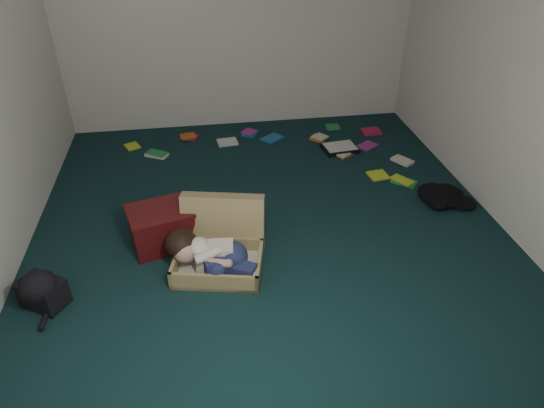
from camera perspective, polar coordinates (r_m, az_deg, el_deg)
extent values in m
plane|color=black|center=(4.20, -0.32, -2.86)|extent=(4.50, 4.50, 0.00)
plane|color=white|center=(5.74, -4.03, 21.48)|extent=(4.50, 0.00, 4.50)
plane|color=white|center=(1.69, 11.44, -12.08)|extent=(4.50, 0.00, 4.50)
plane|color=white|center=(4.34, 27.59, 13.94)|extent=(0.00, 4.50, 4.50)
cube|color=tan|center=(3.74, -6.33, -6.93)|extent=(0.75, 0.60, 0.15)
cube|color=silver|center=(3.77, -6.30, -7.36)|extent=(0.68, 0.54, 0.02)
cube|color=tan|center=(3.88, -5.77, -2.20)|extent=(0.69, 0.34, 0.48)
cube|color=white|center=(3.68, -6.75, -6.08)|extent=(0.29, 0.18, 0.21)
sphere|color=tan|center=(3.66, -10.17, -5.49)|extent=(0.18, 0.18, 0.18)
ellipsoid|color=black|center=(3.69, -10.61, -4.55)|extent=(0.24, 0.25, 0.21)
ellipsoid|color=#20294F|center=(3.66, -4.54, -6.10)|extent=(0.22, 0.25, 0.21)
cube|color=#20294F|center=(3.60, -5.95, -7.20)|extent=(0.26, 0.16, 0.13)
cube|color=#20294F|center=(3.59, -3.71, -7.71)|extent=(0.25, 0.21, 0.10)
sphere|color=white|center=(3.62, -2.22, -7.71)|extent=(0.10, 0.10, 0.10)
sphere|color=white|center=(3.57, -2.33, -8.52)|extent=(0.09, 0.09, 0.09)
cylinder|color=tan|center=(3.55, -6.37, -6.85)|extent=(0.18, 0.09, 0.06)
cube|color=#470E0F|center=(4.03, -12.85, -2.82)|extent=(0.55, 0.48, 0.32)
cube|color=#470E0F|center=(3.94, -13.16, -0.82)|extent=(0.58, 0.50, 0.02)
cube|color=black|center=(5.50, 8.00, 6.51)|extent=(0.40, 0.32, 0.05)
cube|color=white|center=(5.49, 8.02, 6.76)|extent=(0.36, 0.28, 0.01)
cube|color=#CCE528|center=(5.74, -16.11, 6.55)|extent=(0.19, 0.14, 0.02)
cube|color=#C01943|center=(5.81, -9.68, 7.77)|extent=(0.23, 0.22, 0.02)
cube|color=white|center=(5.63, -5.27, 7.25)|extent=(0.19, 0.22, 0.02)
cube|color=#1D609D|center=(5.71, 0.04, 7.75)|extent=(0.20, 0.22, 0.02)
cube|color=#CA5F17|center=(5.73, 5.52, 7.70)|extent=(0.23, 0.22, 0.02)
cube|color=#23823D|center=(6.03, 7.17, 8.95)|extent=(0.20, 0.16, 0.02)
cube|color=#AB2A89|center=(5.64, 11.14, 6.75)|extent=(0.23, 0.23, 0.02)
cube|color=beige|center=(5.39, 15.08, 4.90)|extent=(0.17, 0.21, 0.02)
cube|color=#CCE528|center=(5.06, 12.36, 3.31)|extent=(0.21, 0.23, 0.02)
cube|color=#C01943|center=(5.98, 11.56, 8.31)|extent=(0.23, 0.21, 0.02)
cube|color=white|center=(5.48, -13.40, 5.62)|extent=(0.21, 0.17, 0.02)
cube|color=#1D609D|center=(5.83, -2.60, 8.30)|extent=(0.23, 0.23, 0.02)
cube|color=#CA5F17|center=(5.42, 8.52, 5.88)|extent=(0.16, 0.20, 0.02)
cube|color=#23823D|center=(5.00, 15.25, 2.49)|extent=(0.22, 0.23, 0.02)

